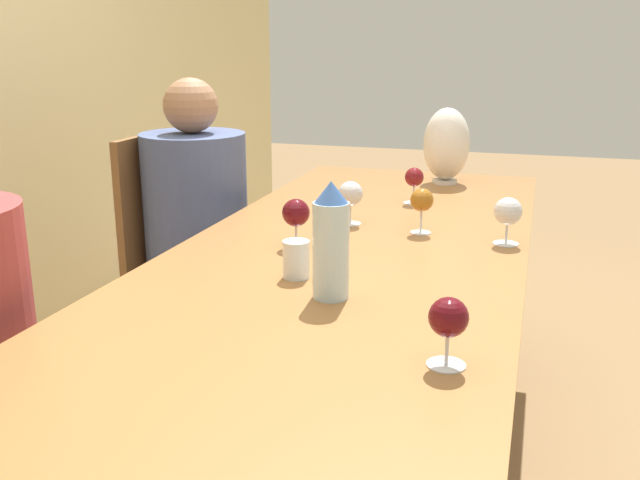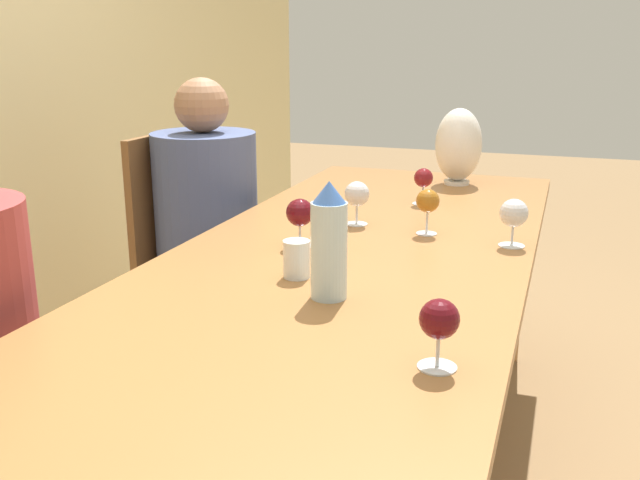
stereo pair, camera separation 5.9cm
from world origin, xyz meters
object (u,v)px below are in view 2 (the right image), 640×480
at_px(water_bottle, 329,242).
at_px(chair_far, 191,257).
at_px(wine_glass_0, 439,321).
at_px(wine_glass_2, 514,214).
at_px(wine_glass_3, 357,195).
at_px(wine_glass_4, 428,202).
at_px(water_tumbler, 297,259).
at_px(wine_glass_1, 423,179).
at_px(wine_glass_5, 300,214).
at_px(person_far, 211,230).
at_px(vase, 458,145).

distance_m(water_bottle, chair_far, 1.29).
height_order(wine_glass_0, wine_glass_2, wine_glass_2).
height_order(wine_glass_3, wine_glass_4, same).
height_order(water_tumbler, wine_glass_1, wine_glass_1).
relative_size(water_bottle, chair_far, 0.27).
xyz_separation_m(wine_glass_2, wine_glass_3, (0.09, 0.47, 0.00)).
relative_size(wine_glass_3, wine_glass_5, 1.00).
height_order(water_bottle, chair_far, water_bottle).
distance_m(water_tumbler, wine_glass_0, 0.56).
bearing_deg(wine_glass_2, person_far, 73.20).
relative_size(wine_glass_0, chair_far, 0.13).
xyz_separation_m(water_bottle, vase, (1.37, -0.07, 0.03)).
bearing_deg(wine_glass_4, person_far, 71.52).
bearing_deg(chair_far, wine_glass_3, -108.82).
bearing_deg(wine_glass_2, vase, 18.87).
height_order(wine_glass_1, wine_glass_3, wine_glass_3).
bearing_deg(water_bottle, person_far, 40.81).
distance_m(wine_glass_0, wine_glass_3, 1.00).
relative_size(wine_glass_0, wine_glass_2, 0.95).
bearing_deg(wine_glass_5, wine_glass_1, -18.85).
distance_m(wine_glass_1, wine_glass_2, 0.54).
xyz_separation_m(wine_glass_0, person_far, (1.15, 1.05, -0.23)).
xyz_separation_m(water_tumbler, wine_glass_0, (-0.37, -0.41, 0.04)).
bearing_deg(water_bottle, wine_glass_2, -32.28).
height_order(wine_glass_2, wine_glass_4, same).
distance_m(wine_glass_3, wine_glass_4, 0.23).
xyz_separation_m(vase, wine_glass_3, (-0.73, 0.19, -0.06)).
bearing_deg(water_tumbler, wine_glass_3, 0.80).
bearing_deg(wine_glass_4, wine_glass_2, -100.68).
height_order(water_bottle, wine_glass_2, water_bottle).
bearing_deg(wine_glass_4, wine_glass_1, 13.17).
bearing_deg(person_far, water_tumbler, -140.30).
relative_size(wine_glass_0, wine_glass_1, 1.01).
relative_size(wine_glass_1, wine_glass_3, 0.93).
bearing_deg(wine_glass_0, wine_glass_1, 12.62).
bearing_deg(wine_glass_0, vase, 7.76).
bearing_deg(chair_far, water_tumbler, -136.49).
relative_size(chair_far, person_far, 0.82).
distance_m(water_tumbler, wine_glass_5, 0.26).
bearing_deg(wine_glass_3, vase, -14.67).
xyz_separation_m(wine_glass_0, chair_far, (1.15, 1.15, -0.34)).
height_order(wine_glass_1, person_far, person_far).
relative_size(vase, wine_glass_1, 2.35).
distance_m(water_bottle, person_far, 1.20).
bearing_deg(vase, water_bottle, 177.19).
bearing_deg(wine_glass_5, water_tumbler, -160.88).
relative_size(wine_glass_0, wine_glass_5, 0.94).
bearing_deg(water_bottle, vase, -2.81).
bearing_deg(wine_glass_4, water_bottle, 170.41).
bearing_deg(wine_glass_1, wine_glass_3, 158.25).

